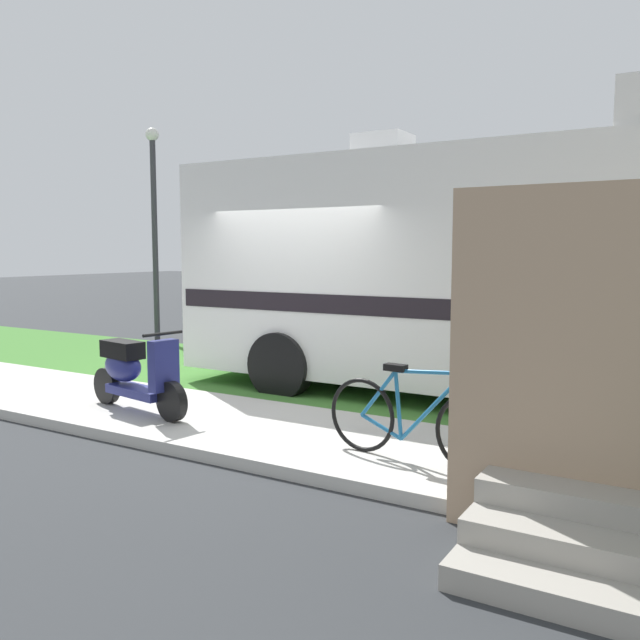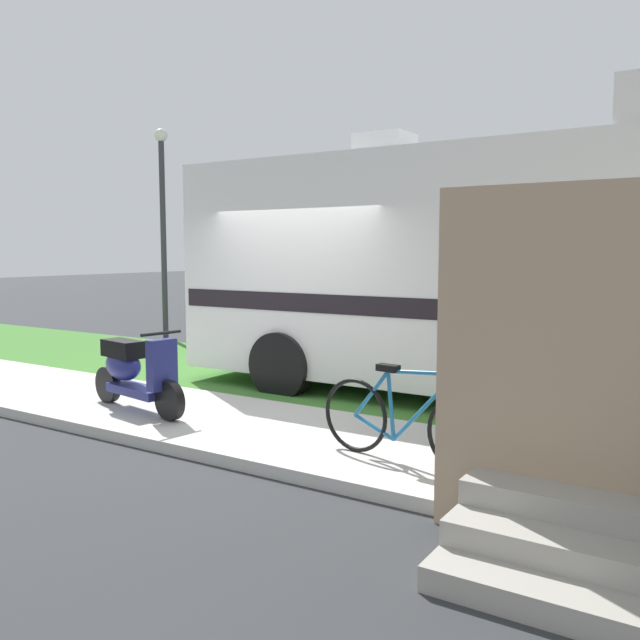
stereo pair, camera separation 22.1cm
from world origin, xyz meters
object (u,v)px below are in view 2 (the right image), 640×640
Objects in this scene: motorhome_rv at (469,268)px; bottle_spare at (483,459)px; scooter at (133,371)px; street_lamp_post at (163,215)px; bicycle at (407,420)px.

motorhome_rv is 29.68× the size of bottle_spare.
bottle_spare is at bearing 1.10° from scooter.
street_lamp_post reaches higher than motorhome_rv.
bicycle is 0.39× the size of street_lamp_post.
motorhome_rv reaches higher than scooter.
street_lamp_post is at bearing 164.46° from motorhome_rv.
motorhome_rv is 7.94m from street_lamp_post.
motorhome_rv is 1.64× the size of street_lamp_post.
scooter is at bearing 178.82° from bicycle.
street_lamp_post is (-7.59, 2.11, 0.98)m from motorhome_rv.
scooter reaches higher than bicycle.
bottle_spare is (0.63, 0.15, -0.28)m from bicycle.
motorhome_rv is 3.45m from bottle_spare.
motorhome_rv is 4.33× the size of scooter.
street_lamp_post is at bearing 132.54° from scooter.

